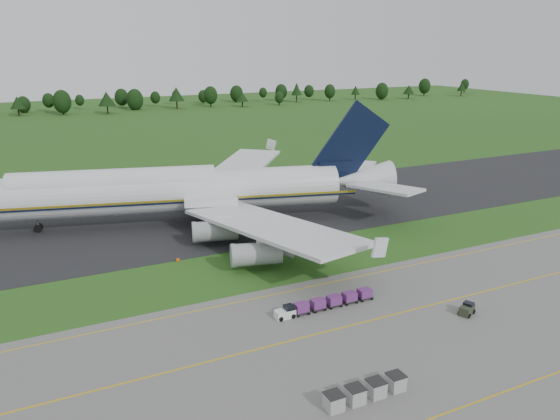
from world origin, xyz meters
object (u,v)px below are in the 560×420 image
uld_row (366,391)px  edge_markers (235,251)px  baggage_train (324,303)px  utility_cart (467,310)px  aircraft (182,190)px

uld_row → edge_markers: bearing=86.0°
uld_row → edge_markers: uld_row is taller
uld_row → baggage_train: bearing=71.8°
edge_markers → uld_row: bearing=-94.0°
utility_cart → uld_row: uld_row is taller
aircraft → uld_row: size_ratio=9.20×
baggage_train → edge_markers: size_ratio=0.72×
aircraft → edge_markers: 20.24m
aircraft → baggage_train: bearing=-81.8°
utility_cart → edge_markers: utility_cart is taller
uld_row → edge_markers: size_ratio=0.45×
baggage_train → uld_row: uld_row is taller
utility_cart → uld_row: bearing=-157.7°
baggage_train → edge_markers: (-3.07, 24.15, -0.57)m
utility_cart → aircraft: bearing=112.5°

